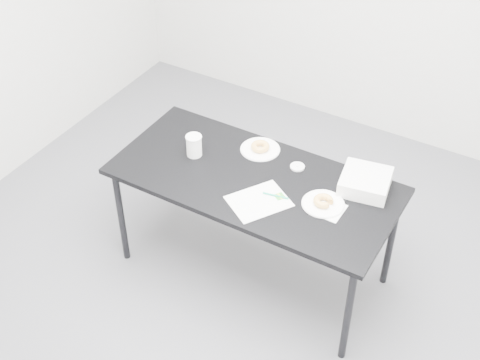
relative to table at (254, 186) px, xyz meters
The scene contains 13 objects.
floor 0.70m from the table, 98.88° to the right, with size 4.00×4.00×0.00m, color #515056.
table is the anchor object (origin of this frame).
scorecard 0.20m from the table, 53.50° to the right, with size 0.24×0.31×0.00m, color white.
logo_patch 0.21m from the table, 18.54° to the right, with size 0.05×0.05×0.00m, color green.
pen 0.20m from the table, 23.29° to the right, with size 0.01×0.01×0.14m, color #0D926B.
napkin 0.47m from the table, ahead, with size 0.16×0.16×0.00m, color white.
plate_near 0.43m from the table, ahead, with size 0.23×0.23×0.01m, color white.
donut_near 0.43m from the table, ahead, with size 0.11×0.11×0.04m, color #C88A3F.
plate_far 0.28m from the table, 111.83° to the left, with size 0.24×0.24×0.01m, color white.
donut_far 0.28m from the table, 111.83° to the left, with size 0.11×0.11×0.04m, color #C88A3F.
coffee_cup 0.43m from the table, behind, with size 0.09×0.09×0.13m, color white.
cup_lid 0.27m from the table, 52.04° to the left, with size 0.08×0.08×0.01m, color silver.
bakery_box 0.62m from the table, 22.74° to the left, with size 0.26×0.26×0.09m, color white.
Camera 1 is at (1.41, -2.36, 3.13)m, focal length 50.00 mm.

